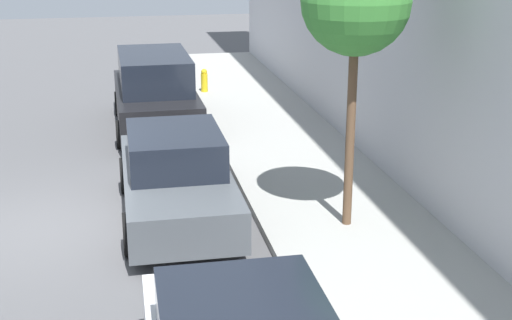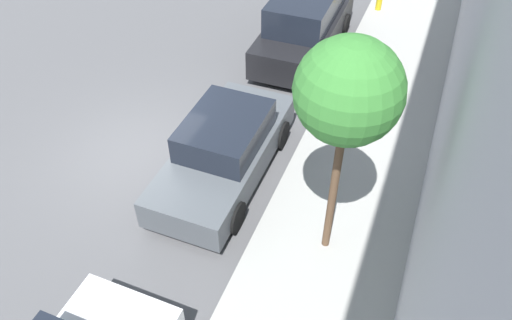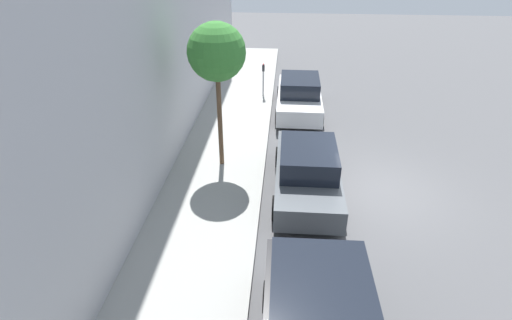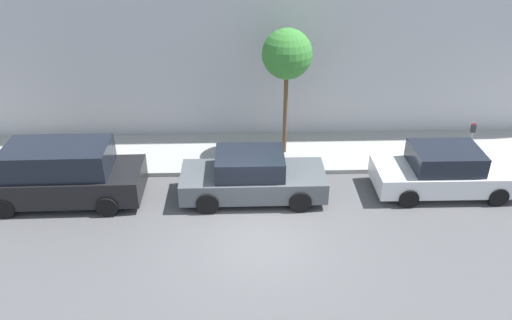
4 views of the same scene
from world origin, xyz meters
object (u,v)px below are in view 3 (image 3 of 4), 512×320
at_px(parked_sedan_second, 307,171).
at_px(parking_meter_near, 263,76).
at_px(street_tree, 217,53).
at_px(parked_sedan_nearest, 299,96).

height_order(parked_sedan_second, parking_meter_near, parking_meter_near).
relative_size(parked_sedan_second, street_tree, 1.00).
height_order(parked_sedan_nearest, parked_sedan_second, same).
bearing_deg(parking_meter_near, street_tree, 81.33).
relative_size(parked_sedan_second, parking_meter_near, 3.02).
bearing_deg(street_tree, parking_meter_near, -98.67).
distance_m(parked_sedan_second, street_tree, 4.28).
height_order(parked_sedan_second, street_tree, street_tree).
xyz_separation_m(parked_sedan_nearest, street_tree, (2.59, 4.91, 3.06)).
bearing_deg(street_tree, parked_sedan_second, 155.59).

